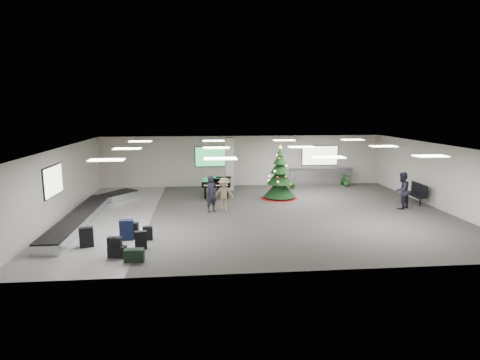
{
  "coord_description": "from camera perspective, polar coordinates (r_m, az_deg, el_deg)",
  "views": [
    {
      "loc": [
        -2.67,
        -18.37,
        4.94
      ],
      "look_at": [
        -0.8,
        1.0,
        1.44
      ],
      "focal_mm": 30.0,
      "sensor_mm": 36.0,
      "label": 1
    }
  ],
  "objects": [
    {
      "name": "pink_suitcase",
      "position": [
        16.0,
        -15.8,
        -6.79
      ],
      "size": [
        0.52,
        0.37,
        0.76
      ],
      "rotation": [
        0.0,
        0.0,
        -0.23
      ],
      "color": "#EF1F57",
      "rests_on": "ground"
    },
    {
      "name": "bench",
      "position": [
        22.98,
        23.79,
        -1.57
      ],
      "size": [
        0.63,
        1.69,
        1.06
      ],
      "rotation": [
        0.0,
        0.0,
        -0.04
      ],
      "color": "black",
      "rests_on": "ground"
    },
    {
      "name": "suitcase_0",
      "position": [
        14.25,
        -17.36,
        -9.08
      ],
      "size": [
        0.47,
        0.29,
        0.71
      ],
      "rotation": [
        0.0,
        0.0,
        -0.1
      ],
      "color": "black",
      "rests_on": "ground"
    },
    {
      "name": "ground",
      "position": [
        19.21,
        2.67,
        -4.71
      ],
      "size": [
        18.0,
        18.0,
        0.0
      ],
      "primitive_type": "plane",
      "color": "#33312F",
      "rests_on": "ground"
    },
    {
      "name": "black_duffel",
      "position": [
        14.27,
        -17.06,
        -9.71
      ],
      "size": [
        0.62,
        0.42,
        0.4
      ],
      "rotation": [
        0.0,
        0.0,
        -0.18
      ],
      "color": "black",
      "rests_on": "ground"
    },
    {
      "name": "traveler_b",
      "position": [
        19.52,
        -2.3,
        -2.02
      ],
      "size": [
        1.11,
        0.72,
        1.62
      ],
      "primitive_type": "imported",
      "rotation": [
        0.0,
        0.0,
        0.11
      ],
      "color": "#907A59",
      "rests_on": "ground"
    },
    {
      "name": "traveler_a",
      "position": [
        19.22,
        -4.05,
        -2.0
      ],
      "size": [
        0.77,
        0.73,
        1.77
      ],
      "primitive_type": "imported",
      "rotation": [
        0.0,
        0.0,
        0.64
      ],
      "color": "black",
      "rests_on": "ground"
    },
    {
      "name": "potted_plant_left",
      "position": [
        24.99,
        7.54,
        -0.36
      ],
      "size": [
        0.56,
        0.54,
        0.8
      ],
      "primitive_type": "imported",
      "rotation": [
        0.0,
        0.0,
        0.6
      ],
      "color": "#15431B",
      "rests_on": "ground"
    },
    {
      "name": "suitcase_3",
      "position": [
        15.71,
        -12.98,
        -7.37
      ],
      "size": [
        0.36,
        0.2,
        0.55
      ],
      "rotation": [
        0.0,
        0.0,
        0.02
      ],
      "color": "black",
      "rests_on": "ground"
    },
    {
      "name": "navy_suitcase",
      "position": [
        15.88,
        -15.81,
        -6.84
      ],
      "size": [
        0.52,
        0.32,
        0.81
      ],
      "rotation": [
        0.0,
        0.0,
        0.04
      ],
      "color": "black",
      "rests_on": "ground"
    },
    {
      "name": "traveler_bench",
      "position": [
        21.36,
        22.02,
        -1.4
      ],
      "size": [
        1.13,
        1.07,
        1.84
      ],
      "primitive_type": "imported",
      "rotation": [
        0.0,
        0.0,
        3.72
      ],
      "color": "black",
      "rests_on": "ground"
    },
    {
      "name": "suitcase_5",
      "position": [
        15.55,
        -21.01,
        -7.6
      ],
      "size": [
        0.54,
        0.39,
        0.75
      ],
      "rotation": [
        0.0,
        0.0,
        0.28
      ],
      "color": "black",
      "rests_on": "ground"
    },
    {
      "name": "suitcase_1",
      "position": [
        14.81,
        -13.92,
        -8.27
      ],
      "size": [
        0.44,
        0.27,
        0.66
      ],
      "rotation": [
        0.0,
        0.0,
        0.13
      ],
      "color": "black",
      "rests_on": "ground"
    },
    {
      "name": "potted_plant_right",
      "position": [
        26.47,
        14.94,
        -0.01
      ],
      "size": [
        0.54,
        0.54,
        0.82
      ],
      "primitive_type": "imported",
      "rotation": [
        0.0,
        0.0,
        1.78
      ],
      "color": "#15431B",
      "rests_on": "ground"
    },
    {
      "name": "room_envelope",
      "position": [
        19.35,
        1.33,
        2.45
      ],
      "size": [
        18.02,
        14.02,
        3.21
      ],
      "color": "#BAB7AA",
      "rests_on": "ground"
    },
    {
      "name": "christmas_tree",
      "position": [
        22.19,
        5.69,
        -0.03
      ],
      "size": [
        2.09,
        2.09,
        2.98
      ],
      "color": "maroon",
      "rests_on": "ground"
    },
    {
      "name": "grand_piano",
      "position": [
        22.63,
        -3.31,
        -0.31
      ],
      "size": [
        1.73,
        2.14,
        1.15
      ],
      "rotation": [
        0.0,
        0.0,
        -0.09
      ],
      "color": "black",
      "rests_on": "ground"
    },
    {
      "name": "baggage_carousel",
      "position": [
        19.58,
        -20.71,
        -4.44
      ],
      "size": [
        2.28,
        9.71,
        0.43
      ],
      "color": "silver",
      "rests_on": "ground"
    },
    {
      "name": "service_counter",
      "position": [
        26.53,
        11.37,
        0.46
      ],
      "size": [
        4.05,
        0.65,
        1.08
      ],
      "color": "silver",
      "rests_on": "ground"
    },
    {
      "name": "green_duffel",
      "position": [
        13.72,
        -14.81,
        -10.31
      ],
      "size": [
        0.64,
        0.33,
        0.44
      ],
      "rotation": [
        0.0,
        0.0,
        -0.02
      ],
      "color": "black",
      "rests_on": "ground"
    },
    {
      "name": "suitcase_8",
      "position": [
        15.97,
        -15.04,
        -6.96
      ],
      "size": [
        0.46,
        0.28,
        0.67
      ],
      "rotation": [
        0.0,
        0.0,
        -0.08
      ],
      "color": "black",
      "rests_on": "ground"
    }
  ]
}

